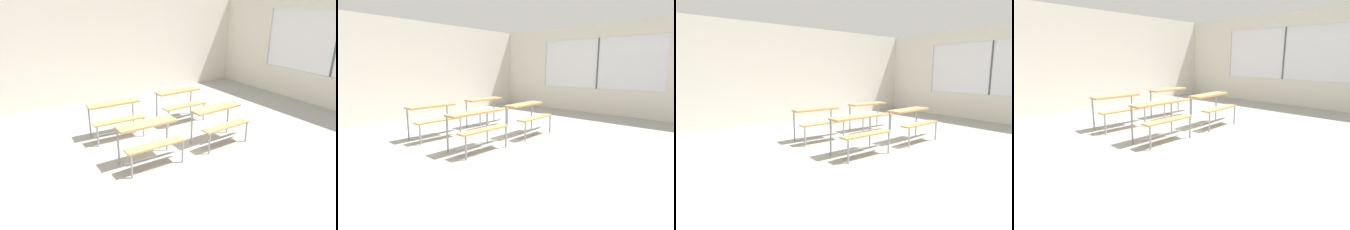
% 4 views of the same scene
% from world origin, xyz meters
% --- Properties ---
extents(ground, '(10.00, 9.00, 0.05)m').
position_xyz_m(ground, '(0.00, 0.00, -0.03)').
color(ground, '#9E9E99').
extents(wall_back, '(10.00, 0.12, 3.00)m').
position_xyz_m(wall_back, '(0.00, 4.50, 1.50)').
color(wall_back, silver).
rests_on(wall_back, ground).
extents(desk_bench_r0c0, '(1.11, 0.61, 0.74)m').
position_xyz_m(desk_bench_r0c0, '(-0.56, 0.42, 0.56)').
color(desk_bench_r0c0, tan).
rests_on(desk_bench_r0c0, ground).
extents(desk_bench_r0c1, '(1.11, 0.62, 0.74)m').
position_xyz_m(desk_bench_r0c1, '(1.03, 0.41, 0.56)').
color(desk_bench_r0c1, tan).
rests_on(desk_bench_r0c1, ground).
extents(desk_bench_r1c0, '(1.13, 0.65, 0.74)m').
position_xyz_m(desk_bench_r1c0, '(-0.62, 1.80, 0.56)').
color(desk_bench_r1c0, tan).
rests_on(desk_bench_r1c0, ground).
extents(desk_bench_r1c1, '(1.11, 0.62, 0.74)m').
position_xyz_m(desk_bench_r1c1, '(1.05, 1.83, 0.56)').
color(desk_bench_r1c1, tan).
rests_on(desk_bench_r1c1, ground).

